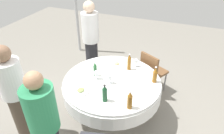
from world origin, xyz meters
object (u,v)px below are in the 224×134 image
Objects in this scene: plate_near at (81,91)px; person_left at (15,94)px; dining_table at (112,87)px; wine_glass_rear at (136,62)px; plate_front at (117,64)px; person_mid at (91,39)px; bottle_dark_green_mid at (105,94)px; chair_rear at (152,70)px; bottle_amber_far at (155,75)px; bottle_amber_south at (129,62)px; wine_glass_far at (110,78)px; bottle_amber_right at (130,100)px; wine_glass_right at (97,74)px; person_south at (46,127)px; bottle_green_left at (95,69)px.

plate_near is 0.16× the size of person_left.
dining_table is 0.62m from wine_glass_rear.
plate_near is 0.91m from plate_front.
wine_glass_rear is 0.54× the size of plate_near.
bottle_dark_green_mid is at bearing -98.31° from person_mid.
person_left is at bearing -102.33° from chair_rear.
bottle_amber_far is 1.98× the size of wine_glass_rear.
bottle_amber_south is 1.95× the size of wine_glass_far.
chair_rear is (1.28, -0.80, -0.23)m from plate_near.
dining_table is 5.59× the size of bottle_amber_right.
bottle_amber_south reaches higher than wine_glass_right.
bottle_amber_south is 0.50m from wine_glass_far.
person_mid reaches higher than person_south.
person_left is (-0.47, 0.75, 0.07)m from plate_near.
person_left is (0.32, 0.74, -0.00)m from person_south.
bottle_dark_green_mid is at bearing 175.39° from bottle_amber_south.
bottle_amber_south is 2.14× the size of wine_glass_rear.
wine_glass_right is (-0.07, -0.06, -0.03)m from bottle_green_left.
chair_rear is at bearing -1.51° from bottle_amber_right.
bottle_amber_south reaches higher than chair_rear.
dining_table is 0.71m from bottle_amber_right.
wine_glass_right is 0.54m from plate_front.
dining_table is 0.71m from bottle_amber_far.
dining_table is at bearing -92.80° from bottle_green_left.
wine_glass_far is 0.10× the size of person_left.
chair_rear is at bearing -46.51° from person_mid.
wine_glass_far is 0.74× the size of plate_front.
bottle_green_left is at bearing 87.20° from dining_table.
plate_front is (0.26, 0.71, -0.12)m from bottle_amber_far.
plate_front is at bearing -76.15° from person_left.
bottle_amber_right is at bearing -114.78° from person_left.
bottle_amber_right is at bearing -150.99° from plate_front.
chair_rear is at bearing -29.11° from dining_table.
bottle_amber_south is at bearing 147.56° from wine_glass_rear.
wine_glass_rear is 1.93m from person_left.
bottle_dark_green_mid is at bearing -168.30° from wine_glass_far.
bottle_amber_south is at bearing -49.86° from bottle_green_left.
chair_rear is at bearing -26.70° from wine_glass_far.
chair_rear is (1.34, -0.04, -0.35)m from bottle_amber_right.
dining_table is 11.33× the size of wine_glass_rear.
wine_glass_far is 0.55m from plate_front.
wine_glass_far is (0.40, 0.44, -0.03)m from bottle_amber_right.
bottle_amber_far is 0.51m from wine_glass_rear.
bottle_amber_south is at bearing -83.50° from person_left.
bottle_amber_right is at bearing -124.41° from bottle_green_left.
dining_table is at bearing 1.75° from wine_glass_far.
wine_glass_rear reaches higher than plate_near.
person_south reaches higher than chair_rear.
bottle_amber_south is 1.08× the size of bottle_amber_far.
bottle_amber_far reaches higher than plate_near.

